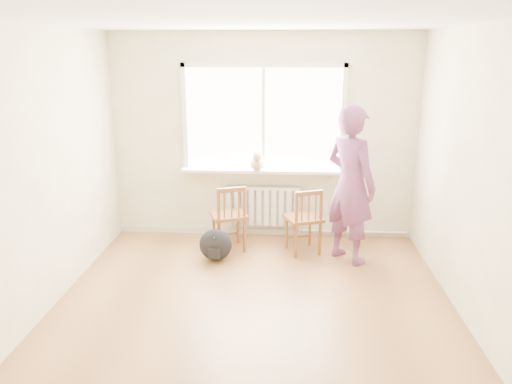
# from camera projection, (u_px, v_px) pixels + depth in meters

# --- Properties ---
(floor) EXTENTS (4.50, 4.50, 0.00)m
(floor) POSITION_uv_depth(u_px,v_px,m) (252.00, 317.00, 4.78)
(floor) COLOR #A26E42
(floor) RESTS_ON ground
(ceiling) EXTENTS (4.50, 4.50, 0.00)m
(ceiling) POSITION_uv_depth(u_px,v_px,m) (251.00, 20.00, 4.03)
(ceiling) COLOR white
(ceiling) RESTS_ON back_wall
(back_wall) EXTENTS (4.00, 0.01, 2.70)m
(back_wall) POSITION_uv_depth(u_px,v_px,m) (263.00, 138.00, 6.56)
(back_wall) COLOR #F0E8C0
(back_wall) RESTS_ON ground
(window) EXTENTS (2.12, 0.05, 1.42)m
(window) POSITION_uv_depth(u_px,v_px,m) (263.00, 114.00, 6.45)
(window) COLOR white
(window) RESTS_ON back_wall
(windowsill) EXTENTS (2.15, 0.22, 0.04)m
(windowsill) POSITION_uv_depth(u_px,v_px,m) (263.00, 171.00, 6.57)
(windowsill) COLOR white
(windowsill) RESTS_ON back_wall
(radiator) EXTENTS (1.00, 0.12, 0.55)m
(radiator) POSITION_uv_depth(u_px,v_px,m) (263.00, 206.00, 6.73)
(radiator) COLOR white
(radiator) RESTS_ON back_wall
(heating_pipe) EXTENTS (1.40, 0.04, 0.04)m
(heating_pipe) POSITION_uv_depth(u_px,v_px,m) (355.00, 232.00, 6.78)
(heating_pipe) COLOR silver
(heating_pipe) RESTS_ON back_wall
(baseboard) EXTENTS (4.00, 0.03, 0.08)m
(baseboard) POSITION_uv_depth(u_px,v_px,m) (263.00, 231.00, 6.91)
(baseboard) COLOR beige
(baseboard) RESTS_ON ground
(chair_left) EXTENTS (0.54, 0.53, 0.86)m
(chair_left) POSITION_uv_depth(u_px,v_px,m) (230.00, 218.00, 6.25)
(chair_left) COLOR brown
(chair_left) RESTS_ON floor
(chair_right) EXTENTS (0.53, 0.52, 0.84)m
(chair_right) POSITION_uv_depth(u_px,v_px,m) (305.00, 221.00, 6.16)
(chair_right) COLOR brown
(chair_right) RESTS_ON floor
(person) EXTENTS (0.79, 0.81, 1.87)m
(person) POSITION_uv_depth(u_px,v_px,m) (351.00, 185.00, 5.84)
(person) COLOR #C54169
(person) RESTS_ON floor
(cat) EXTENTS (0.21, 0.44, 0.29)m
(cat) POSITION_uv_depth(u_px,v_px,m) (257.00, 162.00, 6.45)
(cat) COLOR beige
(cat) RESTS_ON windowsill
(backpack) EXTENTS (0.46, 0.40, 0.39)m
(backpack) POSITION_uv_depth(u_px,v_px,m) (216.00, 245.00, 6.02)
(backpack) COLOR black
(backpack) RESTS_ON floor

